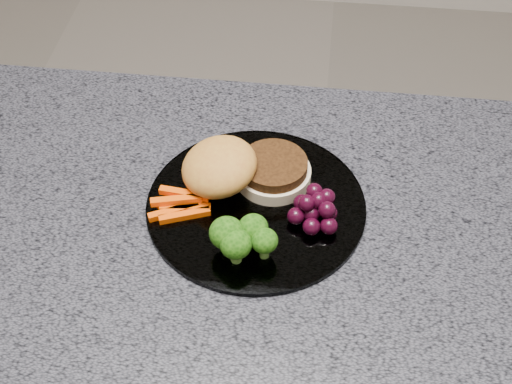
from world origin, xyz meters
The scene contains 6 objects.
countertop centered at (0.00, 0.00, 0.88)m, with size 1.20×0.60×0.04m, color #4A4A53.
plate centered at (-0.09, 0.06, 0.90)m, with size 0.26×0.26×0.01m, color white.
burger centered at (-0.11, 0.09, 0.93)m, with size 0.18×0.14×0.05m.
carrot_sticks centered at (-0.17, 0.05, 0.91)m, with size 0.07×0.05×0.02m.
broccoli centered at (-0.09, -0.01, 0.93)m, with size 0.08×0.06×0.05m.
grape_bunch centered at (-0.02, 0.05, 0.92)m, with size 0.06×0.06×0.04m.
Camera 1 is at (-0.02, -0.50, 1.53)m, focal length 50.00 mm.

